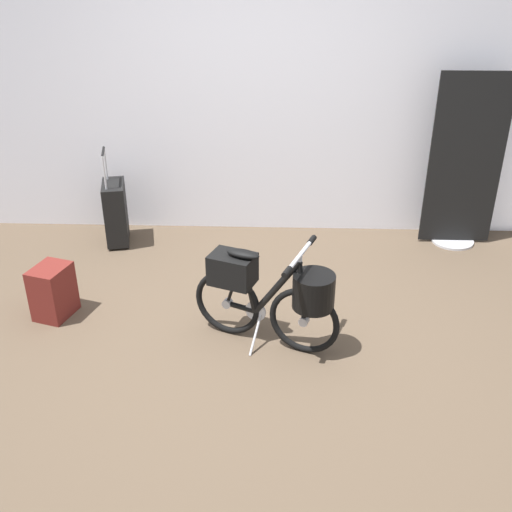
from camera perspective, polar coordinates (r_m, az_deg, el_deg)
name	(u,v)px	position (r m, az deg, el deg)	size (l,w,h in m)	color
ground_plane	(247,359)	(3.89, -0.81, -9.66)	(6.44, 6.44, 0.00)	brown
back_wall	(258,46)	(5.17, 0.22, 19.06)	(6.44, 0.10, 3.16)	silver
floor_banner_stand	(464,172)	(5.34, 18.91, 7.48)	(0.60, 0.36, 1.46)	#B7B7BC
folding_bike_foreground	(272,293)	(3.82, 1.48, -3.45)	(0.94, 0.56, 0.71)	black
rolling_suitcase	(116,212)	(5.33, -13.02, 4.04)	(0.25, 0.39, 0.83)	black
backpack_on_floor	(52,292)	(4.45, -18.55, -3.19)	(0.30, 0.33, 0.38)	maroon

